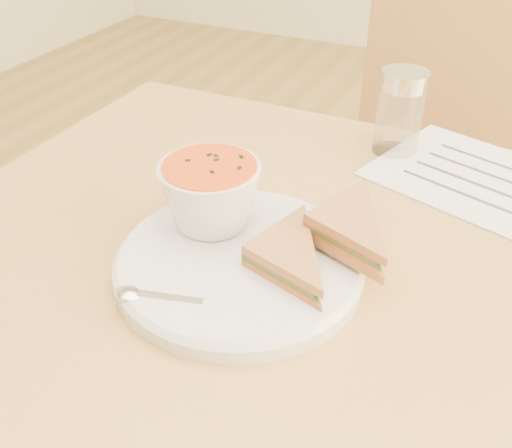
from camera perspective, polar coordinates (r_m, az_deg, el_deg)
The scene contains 8 objects.
chair_far at distance 1.16m, azimuth 19.31°, elevation -2.12°, with size 0.42×0.42×0.95m, color brown, non-canonical shape.
plate at distance 0.61m, azimuth -1.66°, elevation -3.99°, with size 0.26×0.26×0.02m, color silver, non-canonical shape.
soup_bowl at distance 0.63m, azimuth -4.53°, elevation 2.68°, with size 0.11×0.11×0.08m, color silver, non-canonical shape.
sandwich_half_a at distance 0.58m, azimuth -1.46°, elevation -3.41°, with size 0.10×0.10×0.03m, color #B4853F, non-canonical shape.
sandwich_half_b at distance 0.60m, azimuth 4.70°, elevation -0.26°, with size 0.11×0.11×0.03m, color #B4853F, non-canonical shape.
spoon at distance 0.55m, azimuth -8.30°, elevation -7.44°, with size 0.15×0.03×0.01m, color silver, non-canonical shape.
paper_menu at distance 0.82m, azimuth 22.15°, elevation 3.91°, with size 0.29×0.21×0.00m, color white, non-canonical shape.
condiment_shaker at distance 0.84m, azimuth 14.17°, elevation 10.74°, with size 0.07×0.07×0.12m, color silver, non-canonical shape.
Camera 1 is at (0.11, -0.48, 1.14)m, focal length 40.00 mm.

